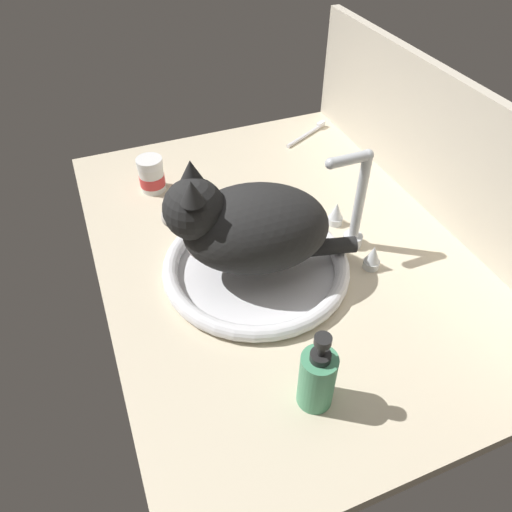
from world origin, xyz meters
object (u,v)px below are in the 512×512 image
Objects in this scene: cat at (244,226)px; toothbrush at (307,134)px; faucet at (355,212)px; sink_basin at (256,266)px; soap_pump_bottle at (317,378)px; pill_bottle at (152,176)px.

cat is 2.39× the size of toothbrush.
toothbrush is at bearing 164.74° from faucet.
sink_basin is at bearing -36.67° from toothbrush.
pill_bottle is at bearing -170.81° from soap_pump_bottle.
sink_basin is 36.82cm from pill_bottle.
toothbrush is (-43.92, 32.71, -0.71)cm from sink_basin.
pill_bottle is (-34.59, -33.08, -4.78)cm from faucet.
toothbrush is at bearing 101.69° from pill_bottle.
toothbrush is (-9.33, 45.06, -3.22)cm from pill_bottle.
pill_bottle is (-34.10, -10.33, -7.80)cm from cat.
cat is 4.29× the size of pill_bottle.
faucet is 2.68× the size of pill_bottle.
faucet is 37.08cm from soap_pump_bottle.
faucet is at bearing 43.72° from pill_bottle.
pill_bottle is at bearing -78.31° from toothbrush.
pill_bottle is (-34.59, -12.36, 2.51)cm from sink_basin.
soap_pump_bottle is (63.71, 10.31, 1.83)cm from pill_bottle.
cat reaches higher than toothbrush.
sink_basin is 2.37× the size of soap_pump_bottle.
cat is 56.69cm from toothbrush.
cat is (-0.49, -22.75, 3.01)cm from faucet.
toothbrush is (-43.92, 11.99, -8.01)cm from faucet.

